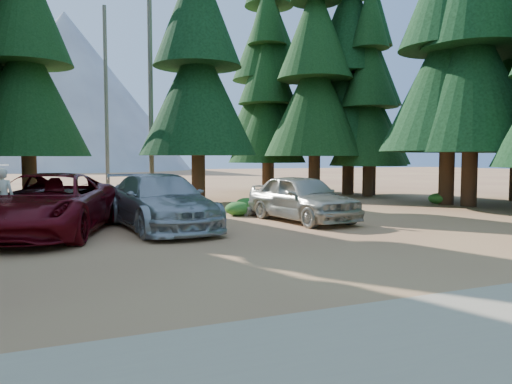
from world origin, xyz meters
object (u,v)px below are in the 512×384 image
log_left (172,211)px  log_mid (262,203)px  frisbee_player (3,198)px  log_right (292,206)px  red_pickup (49,204)px  silver_minivan_center (161,202)px  silver_minivan_right (302,198)px

log_left → log_mid: size_ratio=1.33×
frisbee_player → log_right: size_ratio=0.31×
frisbee_player → log_mid: size_ratio=0.55×
frisbee_player → log_right: frisbee_player is taller
red_pickup → frisbee_player: 1.25m
red_pickup → frisbee_player: frisbee_player is taller
silver_minivan_center → log_left: bearing=65.9°
log_mid → silver_minivan_right: bearing=-101.0°
silver_minivan_center → silver_minivan_right: silver_minivan_center is taller
silver_minivan_right → log_left: 5.26m
silver_minivan_center → log_mid: size_ratio=1.88×
log_mid → log_right: (0.37, -2.30, 0.05)m
log_left → log_right: (5.07, -0.39, 0.03)m
log_mid → silver_minivan_center: bearing=-139.1°
red_pickup → log_left: bearing=57.0°
red_pickup → silver_minivan_right: bearing=18.2°
silver_minivan_right → log_right: 3.50m
log_left → log_right: bearing=-14.8°
frisbee_player → log_right: (10.66, 3.58, -0.99)m
silver_minivan_center → log_mid: silver_minivan_center is taller
silver_minivan_right → frisbee_player: frisbee_player is taller
red_pickup → log_mid: size_ratio=2.04×
frisbee_player → log_mid: (10.29, 5.88, -1.03)m
red_pickup → silver_minivan_center: (3.25, 0.03, -0.04)m
log_mid → red_pickup: bearing=-150.9°
frisbee_player → log_left: 6.93m
frisbee_player → log_mid: frisbee_player is taller
silver_minivan_center → log_left: size_ratio=1.41×
red_pickup → silver_minivan_center: 3.25m
silver_minivan_right → frisbee_player: size_ratio=2.82×
log_left → log_mid: 5.07m
silver_minivan_center → frisbee_player: frisbee_player is taller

